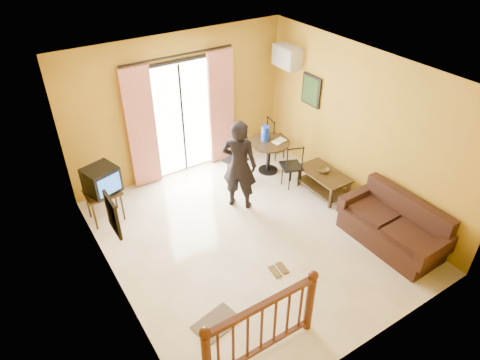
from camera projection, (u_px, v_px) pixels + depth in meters
ground at (252, 235)px, 7.22m from camera, size 5.00×5.00×0.00m
room_shell at (254, 148)px, 6.26m from camera, size 5.00×5.00×5.00m
balcony_door at (182, 118)px, 8.24m from camera, size 2.25×0.14×2.46m
tv_table at (103, 195)px, 7.32m from camera, size 0.58×0.49×0.58m
television at (101, 180)px, 7.15m from camera, size 0.62×0.59×0.46m
picture_left at (113, 215)px, 5.22m from camera, size 0.05×0.42×0.52m
dining_table at (269, 148)px, 8.58m from camera, size 0.82×0.82×0.69m
water_jug at (265, 134)px, 8.45m from camera, size 0.17×0.17×0.31m
serving_tray at (279, 141)px, 8.50m from camera, size 0.31×0.23×0.02m
dining_chairs at (267, 173)px, 8.80m from camera, size 1.68×1.49×0.95m
air_conditioner at (287, 57)px, 8.30m from camera, size 0.31×0.60×0.40m
botanical_print at (311, 91)px, 8.18m from camera, size 0.05×0.50×0.60m
coffee_table at (324, 179)px, 8.09m from camera, size 0.55×1.00×0.44m
bowl at (324, 170)px, 8.02m from camera, size 0.28×0.28×0.07m
sofa at (394, 227)px, 6.93m from camera, size 0.84×1.74×0.83m
standing_person at (239, 165)px, 7.45m from camera, size 0.72×0.74×1.72m
stair_balustrade at (262, 325)px, 5.07m from camera, size 1.63×0.13×1.04m
doormat at (217, 323)px, 5.75m from camera, size 0.67×0.51×0.02m
sandals at (279, 270)px, 6.55m from camera, size 0.27×0.26×0.03m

